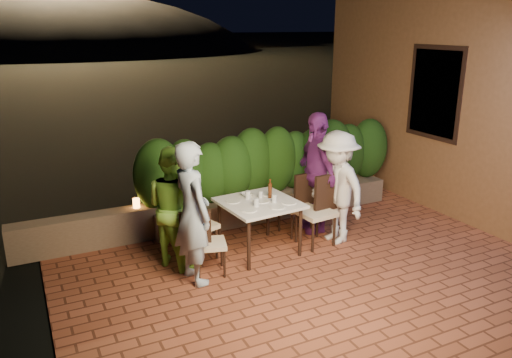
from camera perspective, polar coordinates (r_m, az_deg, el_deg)
ground at (r=6.66m, az=10.01°, el=-10.88°), size 400.00×400.00×0.00m
terrace_floor at (r=7.04m, az=7.58°, el=-9.62°), size 7.00×6.00×0.15m
building_wall at (r=9.82m, az=21.34°, el=12.65°), size 1.60×5.00×5.00m
window_pane at (r=8.96m, az=19.88°, el=9.24°), size 0.08×1.00×1.40m
window_frame at (r=8.95m, az=19.84°, el=9.24°), size 0.06×1.15×1.55m
planter at (r=8.44m, az=2.06°, el=-2.78°), size 4.20×0.55×0.40m
hedge at (r=8.22m, az=2.11°, el=2.14°), size 4.00×0.70×1.10m
parapet at (r=7.58m, az=-18.48°, el=-5.70°), size 2.20×0.30×0.50m
hill at (r=65.31m, az=-21.42°, el=9.81°), size 52.00×40.00×22.00m
dining_table at (r=7.02m, az=0.36°, el=-5.48°), size 1.08×1.08×0.75m
plate_nw at (r=6.57m, az=-0.79°, el=-3.54°), size 0.22×0.22×0.01m
plate_sw at (r=6.89m, az=-2.66°, el=-2.57°), size 0.20×0.20×0.01m
plate_ne at (r=6.85m, az=3.77°, el=-2.70°), size 0.20×0.20×0.01m
plate_se at (r=7.17m, az=1.38°, el=-1.75°), size 0.21×0.21×0.01m
plate_centre at (r=6.91m, az=0.61°, el=-2.50°), size 0.23×0.23×0.01m
plate_front at (r=6.68m, az=2.43°, el=-3.22°), size 0.20×0.20×0.01m
glass_nw at (r=6.69m, az=0.03°, el=-2.68°), size 0.07×0.07×0.11m
glass_sw at (r=6.97m, az=-0.94°, el=-1.84°), size 0.07×0.07×0.12m
glass_ne at (r=6.85m, az=2.09°, el=-2.23°), size 0.07×0.07×0.11m
glass_se at (r=7.02m, az=0.53°, el=-1.79°), size 0.06×0.06×0.10m
beer_bottle at (r=7.00m, az=1.61°, el=-1.08°), size 0.05×0.05×0.28m
bowl at (r=7.12m, az=-1.03°, el=-1.77°), size 0.19×0.19×0.04m
chair_left_front at (r=6.44m, az=-5.28°, el=-7.21°), size 0.49×0.49×0.86m
chair_left_back at (r=6.82m, az=-6.86°, el=-5.13°), size 0.59×0.59×1.02m
chair_right_front at (r=7.25m, az=6.85°, el=-3.66°), size 0.53×0.53×1.04m
chair_right_back at (r=7.63m, az=4.54°, el=-2.92°), size 0.46×0.46×0.93m
diner_blue at (r=6.12m, az=-7.27°, el=-3.88°), size 0.51×0.71×1.80m
diner_green at (r=6.61m, az=-9.37°, el=-3.15°), size 0.90×0.98×1.62m
diner_white at (r=7.31m, az=9.24°, el=-0.97°), size 0.69×1.12×1.66m
diner_purple at (r=7.67m, az=6.91°, el=0.77°), size 0.60×1.14×1.86m
parapet_lamp at (r=7.57m, az=-13.51°, el=-2.70°), size 0.10×0.10×0.14m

